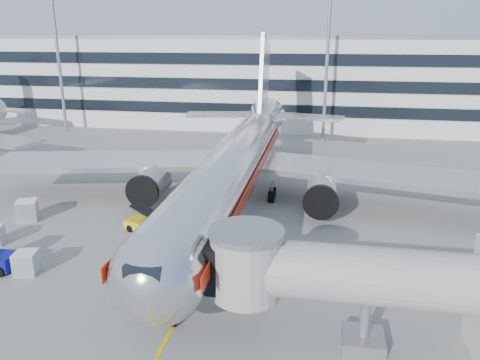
% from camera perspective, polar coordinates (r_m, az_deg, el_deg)
% --- Properties ---
extents(ground, '(180.00, 180.00, 0.00)m').
position_cam_1_polar(ground, '(34.80, -4.01, -9.84)').
color(ground, gray).
rests_on(ground, ground).
extents(lead_in_line, '(0.25, 70.00, 0.01)m').
position_cam_1_polar(lead_in_line, '(43.71, -0.86, -3.92)').
color(lead_in_line, yellow).
rests_on(lead_in_line, ground).
extents(main_jet, '(50.95, 48.70, 16.06)m').
position_cam_1_polar(main_jet, '(43.97, -0.46, 2.03)').
color(main_jet, silver).
rests_on(main_jet, ground).
extents(jet_bridge, '(17.80, 4.50, 7.00)m').
position_cam_1_polar(jet_bridge, '(25.44, 19.22, -11.92)').
color(jet_bridge, silver).
rests_on(jet_bridge, ground).
extents(terminal, '(150.00, 24.25, 15.60)m').
position_cam_1_polar(terminal, '(88.62, 5.11, 12.13)').
color(terminal, silver).
rests_on(terminal, ground).
extents(light_mast_west, '(2.40, 1.20, 25.45)m').
position_cam_1_polar(light_mast_west, '(83.70, -21.48, 15.59)').
color(light_mast_west, gray).
rests_on(light_mast_west, ground).
extents(light_mast_centre, '(2.40, 1.20, 25.45)m').
position_cam_1_polar(light_mast_centre, '(71.96, 10.69, 16.33)').
color(light_mast_centre, gray).
rests_on(light_mast_centre, ground).
extents(belt_loader, '(4.93, 3.05, 2.31)m').
position_cam_1_polar(belt_loader, '(39.78, -10.76, -5.46)').
color(belt_loader, yellow).
rests_on(belt_loader, ground).
extents(cargo_container_right, '(2.22, 2.22, 1.80)m').
position_cam_1_polar(cargo_container_right, '(45.74, -24.49, -3.37)').
color(cargo_container_right, silver).
rests_on(cargo_container_right, ground).
extents(cargo_container_front, '(1.76, 1.76, 1.57)m').
position_cam_1_polar(cargo_container_front, '(35.99, -24.59, -9.14)').
color(cargo_container_front, silver).
rests_on(cargo_container_front, ground).
extents(ramp_worker, '(0.86, 0.69, 2.07)m').
position_cam_1_polar(ramp_worker, '(36.46, -12.01, -7.07)').
color(ramp_worker, '#C8EE19').
rests_on(ramp_worker, ground).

